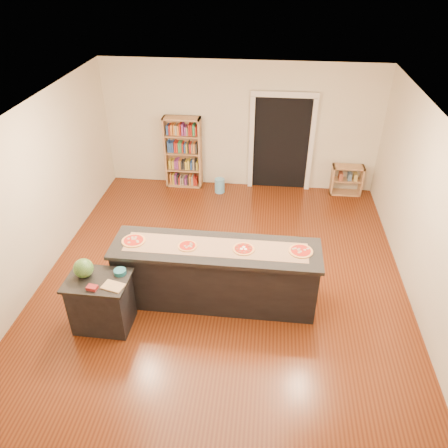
# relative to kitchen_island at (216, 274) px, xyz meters

# --- Properties ---
(room) EXTENTS (6.00, 7.00, 2.80)m
(room) POSITION_rel_kitchen_island_xyz_m (0.05, 0.47, 0.89)
(room) COLOR beige
(room) RESTS_ON ground
(doorway) EXTENTS (1.40, 0.09, 2.21)m
(doorway) POSITION_rel_kitchen_island_xyz_m (0.95, 3.93, 0.69)
(doorway) COLOR black
(doorway) RESTS_ON room
(kitchen_island) EXTENTS (3.09, 0.84, 1.02)m
(kitchen_island) POSITION_rel_kitchen_island_xyz_m (0.00, 0.00, 0.00)
(kitchen_island) COLOR black
(kitchen_island) RESTS_ON ground
(side_counter) EXTENTS (0.87, 0.64, 0.86)m
(side_counter) POSITION_rel_kitchen_island_xyz_m (-1.56, -0.71, -0.08)
(side_counter) COLOR black
(side_counter) RESTS_ON ground
(bookshelf) EXTENTS (0.81, 0.29, 1.63)m
(bookshelf) POSITION_rel_kitchen_island_xyz_m (-1.21, 3.78, 0.30)
(bookshelf) COLOR tan
(bookshelf) RESTS_ON ground
(low_shelf) EXTENTS (0.67, 0.29, 0.67)m
(low_shelf) POSITION_rel_kitchen_island_xyz_m (2.45, 3.78, -0.18)
(low_shelf) COLOR tan
(low_shelf) RESTS_ON ground
(waste_bin) EXTENTS (0.22, 0.22, 0.32)m
(waste_bin) POSITION_rel_kitchen_island_xyz_m (-0.36, 3.53, -0.35)
(waste_bin) COLOR #62ACDA
(waste_bin) RESTS_ON ground
(kraft_paper) EXTENTS (2.69, 0.50, 0.00)m
(kraft_paper) POSITION_rel_kitchen_island_xyz_m (0.00, 0.00, 0.51)
(kraft_paper) COLOR #8B6648
(kraft_paper) RESTS_ON kitchen_island
(watermelon) EXTENTS (0.27, 0.27, 0.27)m
(watermelon) POSITION_rel_kitchen_island_xyz_m (-1.75, -0.65, 0.48)
(watermelon) COLOR #144214
(watermelon) RESTS_ON side_counter
(cutting_board) EXTENTS (0.33, 0.26, 0.02)m
(cutting_board) POSITION_rel_kitchen_island_xyz_m (-1.29, -0.83, 0.36)
(cutting_board) COLOR tan
(cutting_board) RESTS_ON side_counter
(package_red) EXTENTS (0.15, 0.12, 0.05)m
(package_red) POSITION_rel_kitchen_island_xyz_m (-1.55, -0.91, 0.37)
(package_red) COLOR maroon
(package_red) RESTS_ON side_counter
(package_teal) EXTENTS (0.17, 0.17, 0.06)m
(package_teal) POSITION_rel_kitchen_island_xyz_m (-1.28, -0.55, 0.38)
(package_teal) COLOR #195966
(package_teal) RESTS_ON side_counter
(pizza_a) EXTENTS (0.36, 0.36, 0.02)m
(pizza_a) POSITION_rel_kitchen_island_xyz_m (-1.24, 0.02, 0.52)
(pizza_a) COLOR #DE9855
(pizza_a) RESTS_ON kitchen_island
(pizza_b) EXTENTS (0.29, 0.29, 0.02)m
(pizza_b) POSITION_rel_kitchen_island_xyz_m (-0.41, -0.03, 0.52)
(pizza_b) COLOR #DE9855
(pizza_b) RESTS_ON kitchen_island
(pizza_c) EXTENTS (0.32, 0.32, 0.02)m
(pizza_c) POSITION_rel_kitchen_island_xyz_m (0.41, -0.01, 0.52)
(pizza_c) COLOR #DE9855
(pizza_c) RESTS_ON kitchen_island
(pizza_d) EXTENTS (0.35, 0.35, 0.02)m
(pizza_d) POSITION_rel_kitchen_island_xyz_m (1.24, 0.03, 0.52)
(pizza_d) COLOR #DE9855
(pizza_d) RESTS_ON kitchen_island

